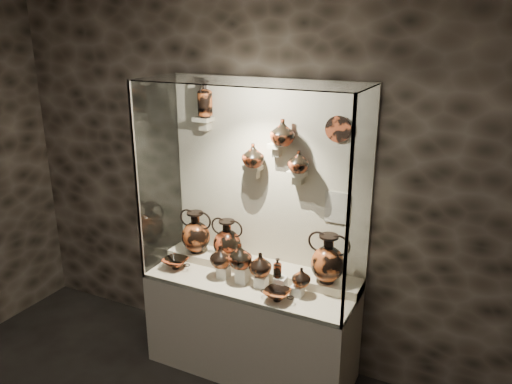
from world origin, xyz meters
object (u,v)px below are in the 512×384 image
ovoid_vase_b (283,132)px  ovoid_vase_c (298,162)px  jug_c (260,264)px  jug_b (240,256)px  kylix_right (277,294)px  lekythos_small (278,267)px  ovoid_vase_a (253,155)px  lekythos_tall (205,97)px  amphora_mid (227,240)px  amphora_right (328,258)px  jug_e (301,277)px  jug_a (221,256)px  kylix_left (176,262)px  amphora_left (196,232)px

ovoid_vase_b → ovoid_vase_c: size_ratio=1.17×
jug_c → jug_b: bearing=-173.3°
kylix_right → lekythos_small: bearing=105.8°
ovoid_vase_a → lekythos_tall: bearing=172.9°
amphora_mid → lekythos_small: 0.58m
amphora_right → jug_e: amphora_right is taller
jug_b → jug_a: bearing=178.8°
amphora_right → jug_a: (-0.83, -0.20, -0.08)m
jug_a → jug_c: jug_a is taller
amphora_right → lekythos_tall: (-1.11, 0.09, 1.14)m
jug_a → kylix_left: jug_a is taller
jug_e → ovoid_vase_b: 1.09m
jug_b → ovoid_vase_b: bearing=43.7°
amphora_mid → ovoid_vase_b: 1.05m
amphora_left → jug_b: (0.54, -0.20, -0.02)m
jug_a → kylix_right: (0.55, -0.12, -0.14)m
jug_b → ovoid_vase_a: ovoid_vase_a is taller
amphora_mid → ovoid_vase_c: size_ratio=2.07×
amphora_right → lekythos_tall: 1.59m
kylix_left → ovoid_vase_a: 1.13m
jug_c → lekythos_small: bearing=-9.6°
amphora_right → ovoid_vase_a: 0.98m
jug_e → ovoid_vase_a: ovoid_vase_a is taller
lekythos_tall → jug_c: bearing=0.6°
ovoid_vase_c → lekythos_tall: bearing=165.5°
kylix_left → lekythos_tall: lekythos_tall is taller
jug_a → kylix_left: bearing=-160.3°
jug_a → jug_e: 0.68m
amphora_left → amphora_mid: bearing=-5.9°
kylix_left → ovoid_vase_c: (0.96, 0.30, 0.92)m
jug_a → ovoid_vase_a: (0.16, 0.26, 0.79)m
lekythos_small → lekythos_tall: bearing=179.6°
amphora_left → lekythos_small: amphora_left is taller
amphora_left → ovoid_vase_a: ovoid_vase_a is taller
amphora_left → lekythos_tall: (0.08, 0.08, 1.15)m
amphora_left → ovoid_vase_c: size_ratio=2.20×
amphora_mid → jug_e: amphora_mid is taller
jug_a → ovoid_vase_a: bearing=75.0°
amphora_right → jug_e: 0.25m
lekythos_tall → ovoid_vase_a: (0.44, -0.02, -0.42)m
jug_c → lekythos_tall: (-0.62, 0.26, 1.22)m
amphora_mid → kylix_right: bearing=-33.1°
amphora_right → jug_b: bearing=175.2°
amphora_right → jug_c: 0.52m
amphora_mid → lekythos_tall: lekythos_tall is taller
amphora_right → kylix_left: amphora_right is taller
ovoid_vase_c → lekythos_small: bearing=-112.1°
kylix_left → lekythos_tall: bearing=59.2°
jug_c → kylix_right: 0.29m
ovoid_vase_b → ovoid_vase_c: ovoid_vase_b is taller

